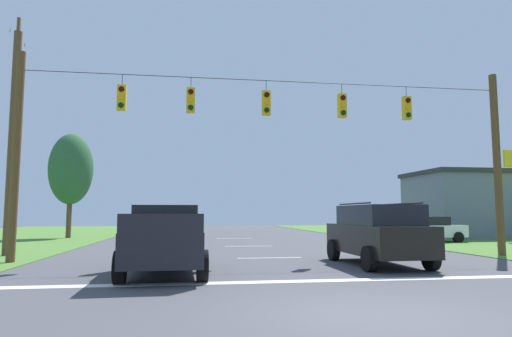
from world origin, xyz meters
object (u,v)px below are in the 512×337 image
Objects in this scene: overhead_signal_span at (274,146)px; roadside_store at (482,204)px; pickup_truck at (165,239)px; utility_pole_far_right at (13,138)px; suv_black at (377,233)px; tree_roadside_far_right at (71,169)px; distant_car_crossing_white at (427,229)px.

roadside_store is (18.10, 13.43, -1.87)m from overhead_signal_span.
pickup_truck is 9.67m from utility_pole_far_right.
suv_black is at bearing -38.26° from overhead_signal_span.
tree_roadside_far_right is 0.73× the size of roadside_store.
pickup_truck is 18.70m from distant_car_crossing_white.
roadside_store is (28.52, 10.76, -2.40)m from utility_pole_far_right.
utility_pole_far_right is 0.99× the size of roadside_store.
roadside_store is (7.31, 5.15, 1.61)m from distant_car_crossing_white.
utility_pole_far_right reaches higher than overhead_signal_span.
overhead_signal_span is 10.77m from utility_pole_far_right.
tree_roadside_far_right is 29.82m from roadside_store.
pickup_truck is (-3.87, -3.33, -3.30)m from overhead_signal_span.
suv_black is at bearing -125.95° from distant_car_crossing_white.
tree_roadside_far_right is (-7.64, 19.40, 3.84)m from pickup_truck.
utility_pole_far_right is at bearing 137.54° from pickup_truck.
overhead_signal_span is 22.61m from roadside_store.
tree_roadside_far_right is at bearing 128.23° from suv_black.
roadside_store is at bearing -5.10° from tree_roadside_far_right.
overhead_signal_span reaches higher than roadside_store.
overhead_signal_span is at bearing -54.39° from tree_roadside_far_right.
suv_black is 21.88m from roadside_store.
roadside_store is at bearing 20.68° from utility_pole_far_right.
utility_pole_far_right reaches higher than suv_black.
overhead_signal_span reaches higher than tree_roadside_far_right.
overhead_signal_span is 5.03m from suv_black.
utility_pole_far_right reaches higher than pickup_truck.
distant_car_crossing_white is at bearing 54.05° from suv_black.
roadside_store reaches higher than distant_car_crossing_white.
overhead_signal_span reaches higher than distant_car_crossing_white.
suv_black is 0.48× the size of utility_pole_far_right.
overhead_signal_span is at bearing -143.43° from roadside_store.
distant_car_crossing_white is 0.61× the size of tree_roadside_far_right.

